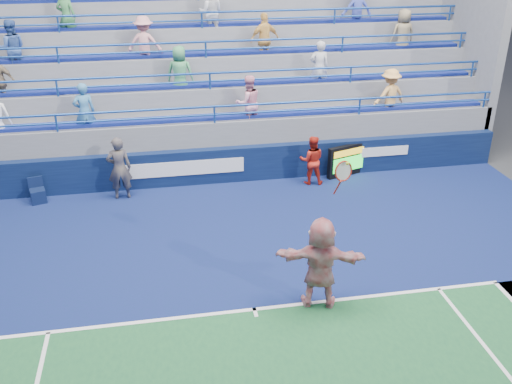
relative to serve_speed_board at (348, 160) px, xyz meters
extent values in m
plane|color=#333538|center=(-4.11, -6.28, -0.51)|extent=(120.00, 120.00, 0.00)
cube|color=#0F214E|center=(-4.11, -4.08, -0.50)|extent=(18.00, 8.40, 0.02)
cube|color=white|center=(-4.11, -6.28, -0.49)|extent=(11.00, 0.10, 0.01)
cube|color=white|center=(-4.11, -6.38, -0.49)|extent=(0.08, 0.30, 0.01)
cube|color=#091436|center=(-4.11, 0.22, 0.04)|extent=(18.00, 0.30, 1.10)
cube|color=white|center=(-5.11, 0.06, 0.09)|extent=(3.60, 0.02, 0.45)
cube|color=white|center=(1.09, 0.06, 0.19)|extent=(1.80, 0.02, 0.30)
cube|color=slate|center=(-4.11, 3.17, 0.04)|extent=(18.00, 5.60, 1.10)
cube|color=slate|center=(-4.11, 3.17, 0.41)|extent=(18.00, 5.60, 1.85)
cube|color=navy|center=(-4.11, 0.82, 1.39)|extent=(17.40, 0.45, 0.10)
cylinder|color=#1B4493|center=(-4.11, 0.42, 1.84)|extent=(18.00, 0.07, 0.07)
cube|color=slate|center=(-4.11, 3.67, 0.79)|extent=(18.00, 4.60, 2.60)
cube|color=navy|center=(-4.11, 1.82, 2.14)|extent=(17.40, 0.45, 0.10)
cylinder|color=#1B4493|center=(-4.11, 1.42, 2.59)|extent=(18.00, 0.07, 0.07)
cube|color=slate|center=(-4.11, 4.17, 1.16)|extent=(18.00, 3.60, 3.35)
cube|color=navy|center=(-4.11, 2.82, 2.89)|extent=(17.40, 0.45, 0.10)
cylinder|color=#1B4493|center=(-4.11, 2.42, 3.34)|extent=(18.00, 0.07, 0.07)
cube|color=slate|center=(-4.11, 4.67, 1.54)|extent=(18.00, 2.60, 4.10)
cube|color=navy|center=(-4.11, 3.82, 3.64)|extent=(17.40, 0.45, 0.10)
cylinder|color=#1B4493|center=(-4.11, 3.42, 4.09)|extent=(18.00, 0.07, 0.07)
cube|color=slate|center=(-4.11, 5.17, 1.91)|extent=(18.00, 1.60, 4.85)
imported|color=#F8A0BB|center=(-3.03, 0.82, 1.77)|extent=(0.95, 0.81, 1.70)
imported|color=silver|center=(-0.55, 1.82, 2.52)|extent=(0.65, 0.46, 1.70)
imported|color=#F2BD5E|center=(-2.14, 2.82, 3.27)|extent=(1.06, 0.61, 1.70)
imported|color=white|center=(-3.77, 3.82, 4.02)|extent=(0.92, 0.76, 1.70)
imported|color=#3A8145|center=(-8.39, 3.82, 4.02)|extent=(0.72, 0.58, 1.70)
imported|color=pink|center=(-6.00, 2.82, 3.27)|extent=(1.19, 0.80, 1.70)
imported|color=teal|center=(-7.85, 0.82, 1.77)|extent=(0.70, 0.55, 1.70)
imported|color=#3847AA|center=(1.30, 3.82, 4.02)|extent=(1.11, 0.65, 1.70)
imported|color=#43945F|center=(-4.99, 1.82, 2.52)|extent=(0.95, 0.74, 1.70)
imported|color=gray|center=(2.64, 2.82, 3.27)|extent=(0.85, 0.57, 1.70)
imported|color=#FFB863|center=(1.51, 0.82, 1.77)|extent=(1.22, 0.88, 1.70)
imported|color=#375AA5|center=(-9.97, 2.82, 3.27)|extent=(0.91, 0.76, 1.70)
cube|color=black|center=(0.00, 0.01, 0.00)|extent=(1.44, 0.61, 1.02)
cube|color=gold|center=(0.00, -0.08, 0.30)|extent=(1.25, 0.02, 0.20)
cube|color=#19E533|center=(0.00, -0.08, -0.08)|extent=(1.25, 0.02, 0.46)
cube|color=#0B1738|center=(-9.30, -0.26, -0.31)|extent=(0.50, 0.50, 0.41)
cube|color=#0B1738|center=(-9.30, -0.08, 0.06)|extent=(0.40, 0.16, 0.32)
imported|color=silver|center=(-2.75, -6.30, 0.50)|extent=(1.96, 1.06, 2.01)
torus|color=#A22013|center=(-2.40, -6.30, 2.51)|extent=(0.42, 0.24, 0.41)
cylinder|color=#A22013|center=(-2.50, -6.30, 2.18)|extent=(0.09, 0.23, 0.36)
sphere|color=#C4D230|center=(-2.35, -6.35, 2.69)|extent=(0.07, 0.07, 0.07)
imported|color=#121734|center=(-6.96, -0.39, 0.42)|extent=(0.71, 0.49, 1.87)
imported|color=red|center=(-1.30, -0.38, 0.25)|extent=(0.84, 0.71, 1.52)
camera|label=1|loc=(-5.79, -15.72, 6.81)|focal=40.00mm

